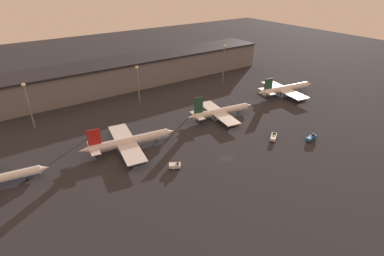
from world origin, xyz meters
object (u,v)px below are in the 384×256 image
at_px(airplane_2, 220,112).
at_px(service_vehicle_1, 175,166).
at_px(airplane_1, 129,141).
at_px(service_vehicle_3, 274,137).
at_px(airplane_3, 285,89).
at_px(service_vehicle_2, 311,138).

xyz_separation_m(airplane_2, service_vehicle_1, (-44.40, -26.27, -1.83)).
relative_size(airplane_1, service_vehicle_3, 6.38).
distance_m(service_vehicle_1, service_vehicle_3, 50.31).
distance_m(airplane_2, airplane_3, 55.02).
relative_size(airplane_3, service_vehicle_2, 6.48).
xyz_separation_m(airplane_1, service_vehicle_3, (58.42, -30.84, -2.08)).
relative_size(service_vehicle_1, service_vehicle_2, 0.80).
bearing_deg(airplane_2, airplane_1, -169.18).
bearing_deg(service_vehicle_2, service_vehicle_1, 157.82).
height_order(airplane_2, service_vehicle_1, airplane_2).
bearing_deg(airplane_1, service_vehicle_2, -20.92).
height_order(airplane_1, service_vehicle_1, airplane_1).
distance_m(airplane_1, airplane_3, 107.95).
relative_size(airplane_2, service_vehicle_1, 7.41).
relative_size(service_vehicle_1, service_vehicle_3, 0.79).
relative_size(airplane_1, airplane_3, 1.00).
distance_m(service_vehicle_2, service_vehicle_3, 17.18).
relative_size(airplane_1, service_vehicle_1, 8.07).
bearing_deg(airplane_1, service_vehicle_3, -18.84).
height_order(airplane_3, service_vehicle_1, airplane_3).
distance_m(airplane_1, service_vehicle_1, 26.08).
height_order(airplane_1, service_vehicle_2, airplane_1).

